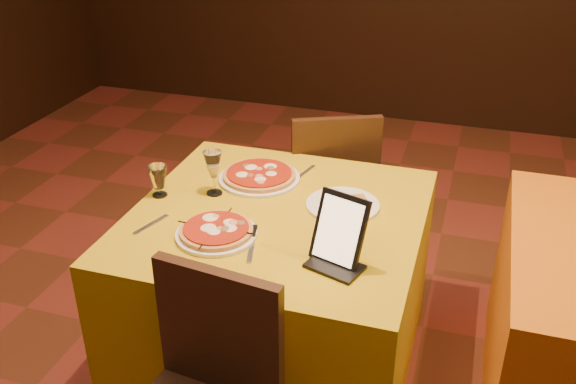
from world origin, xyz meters
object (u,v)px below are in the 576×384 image
(main_table, at_px, (278,292))
(chair_main_far, at_px, (327,188))
(wine_glass, at_px, (213,173))
(pizza_far, at_px, (259,177))
(water_glass, at_px, (158,181))
(pizza_near, at_px, (216,232))
(tablet, at_px, (339,230))

(main_table, distance_m, chair_main_far, 0.82)
(chair_main_far, distance_m, wine_glass, 0.88)
(pizza_far, distance_m, water_glass, 0.42)
(pizza_near, xyz_separation_m, tablet, (0.46, -0.02, 0.10))
(main_table, distance_m, pizza_far, 0.49)
(wine_glass, bearing_deg, tablet, -28.14)
(chair_main_far, bearing_deg, tablet, 81.26)
(pizza_far, bearing_deg, water_glass, -142.97)
(pizza_far, bearing_deg, tablet, -46.68)
(main_table, bearing_deg, water_glass, -179.29)
(wine_glass, xyz_separation_m, water_glass, (-0.20, -0.08, -0.03))
(wine_glass, height_order, water_glass, wine_glass)
(pizza_far, relative_size, water_glass, 2.64)
(tablet, bearing_deg, wine_glass, 170.02)
(chair_main_far, xyz_separation_m, wine_glass, (-0.29, -0.74, 0.39))
(main_table, relative_size, wine_glass, 5.79)
(pizza_far, distance_m, wine_glass, 0.23)
(main_table, xyz_separation_m, chair_main_far, (0.00, 0.81, 0.08))
(chair_main_far, height_order, water_glass, chair_main_far)
(wine_glass, xyz_separation_m, tablet, (0.59, -0.32, 0.03))
(wine_glass, relative_size, water_glass, 1.46)
(water_glass, bearing_deg, tablet, -16.42)
(pizza_near, relative_size, pizza_far, 0.86)
(main_table, height_order, tablet, tablet)
(main_table, xyz_separation_m, tablet, (0.30, -0.24, 0.49))
(chair_main_far, bearing_deg, wine_glass, 43.83)
(pizza_far, bearing_deg, pizza_near, -89.63)
(chair_main_far, bearing_deg, main_table, 65.45)
(chair_main_far, bearing_deg, pizza_near, 56.75)
(main_table, bearing_deg, wine_glass, 165.52)
(pizza_far, xyz_separation_m, tablet, (0.46, -0.49, 0.10))
(main_table, relative_size, chair_main_far, 1.21)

